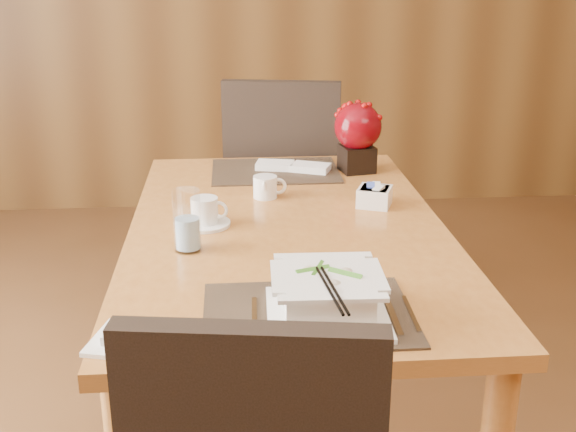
{
  "coord_description": "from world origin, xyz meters",
  "views": [
    {
      "loc": [
        -0.16,
        -1.33,
        1.48
      ],
      "look_at": [
        -0.02,
        0.35,
        0.87
      ],
      "focal_mm": 45.0,
      "sensor_mm": 36.0,
      "label": 1
    }
  ],
  "objects": [
    {
      "name": "dining_table",
      "position": [
        0.0,
        0.6,
        0.65
      ],
      "size": [
        0.9,
        1.5,
        0.75
      ],
      "color": "#BF7835",
      "rests_on": "ground"
    },
    {
      "name": "placemat_near",
      "position": [
        0.0,
        0.05,
        0.75
      ],
      "size": [
        0.45,
        0.33,
        0.01
      ],
      "primitive_type": "cube",
      "color": "black",
      "rests_on": "dining_table"
    },
    {
      "name": "placemat_far",
      "position": [
        0.0,
        1.15,
        0.75
      ],
      "size": [
        0.45,
        0.33,
        0.01
      ],
      "primitive_type": "cube",
      "color": "black",
      "rests_on": "dining_table"
    },
    {
      "name": "soup_setting",
      "position": [
        0.04,
        0.03,
        0.8
      ],
      "size": [
        0.26,
        0.26,
        0.1
      ],
      "rotation": [
        0.0,
        0.0,
        -0.03
      ],
      "color": "white",
      "rests_on": "dining_table"
    },
    {
      "name": "coffee_cup",
      "position": [
        -0.24,
        0.62,
        0.79
      ],
      "size": [
        0.15,
        0.15,
        0.08
      ],
      "rotation": [
        0.0,
        0.0,
        -0.24
      ],
      "color": "white",
      "rests_on": "dining_table"
    },
    {
      "name": "water_glass",
      "position": [
        -0.27,
        0.44,
        0.83
      ],
      "size": [
        0.08,
        0.08,
        0.16
      ],
      "primitive_type": "cylinder",
      "rotation": [
        0.0,
        0.0,
        -0.07
      ],
      "color": "white",
      "rests_on": "dining_table"
    },
    {
      "name": "creamer_jug",
      "position": [
        -0.05,
        0.86,
        0.79
      ],
      "size": [
        0.11,
        0.11,
        0.07
      ],
      "primitive_type": null,
      "rotation": [
        0.0,
        0.0,
        -0.12
      ],
      "color": "white",
      "rests_on": "dining_table"
    },
    {
      "name": "sugar_caddy",
      "position": [
        0.28,
        0.75,
        0.78
      ],
      "size": [
        0.13,
        0.13,
        0.06
      ],
      "primitive_type": "cube",
      "rotation": [
        0.0,
        0.0,
        -0.37
      ],
      "color": "white",
      "rests_on": "dining_table"
    },
    {
      "name": "berry_decor",
      "position": [
        0.29,
        1.14,
        0.89
      ],
      "size": [
        0.17,
        0.17,
        0.25
      ],
      "rotation": [
        0.0,
        0.0,
        0.18
      ],
      "color": "black",
      "rests_on": "dining_table"
    },
    {
      "name": "napkins_far",
      "position": [
        0.07,
        1.15,
        0.77
      ],
      "size": [
        0.28,
        0.17,
        0.02
      ],
      "primitive_type": null,
      "rotation": [
        0.0,
        0.0,
        -0.32
      ],
      "color": "white",
      "rests_on": "dining_table"
    },
    {
      "name": "bread_plate",
      "position": [
        -0.37,
        -0.04,
        0.75
      ],
      "size": [
        0.18,
        0.18,
        0.01
      ],
      "primitive_type": "cube",
      "rotation": [
        0.0,
        0.0,
        -0.26
      ],
      "color": "white",
      "rests_on": "dining_table"
    },
    {
      "name": "far_chair",
      "position": [
        0.06,
        1.54,
        0.58
      ],
      "size": [
        0.55,
        0.56,
        1.03
      ],
      "rotation": [
        0.0,
        0.0,
        2.97
      ],
      "color": "black",
      "rests_on": "ground"
    }
  ]
}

